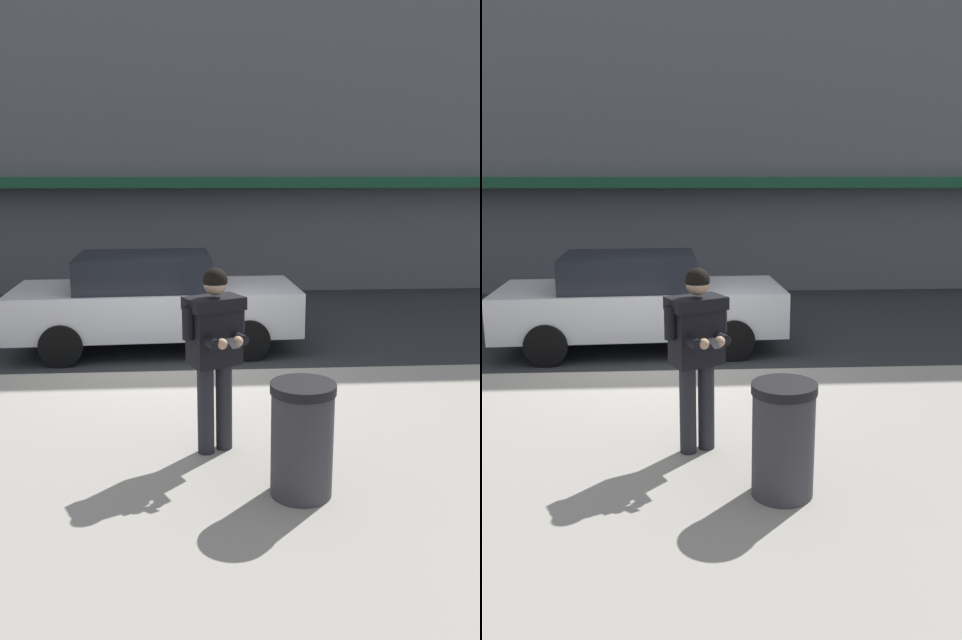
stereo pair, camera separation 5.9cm
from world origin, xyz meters
The scene contains 7 objects.
ground_plane centered at (0.00, 0.00, 0.00)m, with size 80.00×80.00×0.00m, color #2B2D30.
sidewalk centered at (1.00, -2.85, 0.07)m, with size 32.00×5.30×0.14m, color #A8A399.
curb_paint_line centered at (1.00, 0.05, 0.00)m, with size 28.00×0.12×0.01m, color silver.
storefront_facade centered at (1.00, 8.49, 5.52)m, with size 28.00×4.70×11.06m.
parked_sedan_mid centered at (-0.47, 1.50, 0.79)m, with size 4.58×2.08×1.54m.
man_texting_on_phone centered at (0.38, -2.77, 1.25)m, with size 0.62×0.65×1.81m.
trash_bin centered at (1.07, -3.67, 0.63)m, with size 0.55×0.55×0.98m.
Camera 1 is at (0.22, -8.43, 2.77)m, focal length 35.00 mm.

